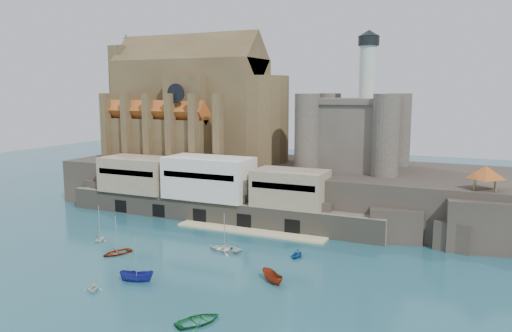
{
  "coord_description": "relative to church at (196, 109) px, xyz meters",
  "views": [
    {
      "loc": [
        41.32,
        -64.99,
        26.42
      ],
      "look_at": [
        -3.16,
        32.0,
        10.44
      ],
      "focal_mm": 35.0,
      "sensor_mm": 36.0,
      "label": 1
    }
  ],
  "objects": [
    {
      "name": "boat_3",
      "position": [
        36.85,
        -60.34,
        -22.13
      ],
      "size": [
        4.06,
        3.03,
        5.62
      ],
      "primitive_type": "imported",
      "rotation": [
        0.0,
        0.0,
        2.61
      ],
      "color": "#197136",
      "rests_on": "ground"
    },
    {
      "name": "boat_4",
      "position": [
        4.35,
        -40.36,
        -22.13
      ],
      "size": [
        2.74,
        2.06,
        2.83
      ],
      "primitive_type": "imported",
      "rotation": [
        0.0,
        0.0,
        3.4
      ],
      "color": "silver",
      "rests_on": "ground"
    },
    {
      "name": "quay",
      "position": [
        13.94,
        -18.78,
        -16.06
      ],
      "size": [
        70.0,
        12.0,
        13.05
      ],
      "color": "#6F6858",
      "rests_on": "ground"
    },
    {
      "name": "boat_6",
      "position": [
        27.09,
        -35.86,
        -22.13
      ],
      "size": [
        1.72,
        4.45,
        6.08
      ],
      "primitive_type": "imported",
      "rotation": [
        0.0,
        0.0,
        4.6
      ],
      "color": "silver",
      "rests_on": "ground"
    },
    {
      "name": "ground",
      "position": [
        24.13,
        -41.85,
        -22.13
      ],
      "size": [
        300.0,
        300.0,
        0.0
      ],
      "primitive_type": "plane",
      "color": "#1A4B58",
      "rests_on": "ground"
    },
    {
      "name": "boat_2",
      "position": [
        22.28,
        -52.99,
        -22.13
      ],
      "size": [
        2.38,
        2.34,
        4.98
      ],
      "primitive_type": "imported",
      "rotation": [
        0.0,
        0.0,
        1.86
      ],
      "color": "navy",
      "rests_on": "ground"
    },
    {
      "name": "pavilion",
      "position": [
        66.13,
        -15.85,
        -9.4
      ],
      "size": [
        6.4,
        6.4,
        5.4
      ],
      "color": "brown",
      "rests_on": "rock_outcrop"
    },
    {
      "name": "boat_5",
      "position": [
        39.67,
        -45.25,
        -22.13
      ],
      "size": [
        2.48,
        2.47,
        4.63
      ],
      "primitive_type": "imported",
      "rotation": [
        0.0,
        0.0,
        4.05
      ],
      "color": "maroon",
      "rests_on": "ground"
    },
    {
      "name": "rock_outcrop",
      "position": [
        66.13,
        -16.01,
        -18.11
      ],
      "size": [
        14.5,
        10.5,
        8.7
      ],
      "color": "#2A2520",
      "rests_on": "ground"
    },
    {
      "name": "church",
      "position": [
        0.0,
        0.0,
        0.0
      ],
      "size": [
        47.0,
        25.93,
        30.51
      ],
      "color": "brown",
      "rests_on": "promontory"
    },
    {
      "name": "promontory",
      "position": [
        23.94,
        -2.48,
        -17.2
      ],
      "size": [
        100.0,
        36.0,
        10.0
      ],
      "color": "#2A2520",
      "rests_on": "ground"
    },
    {
      "name": "boat_7",
      "position": [
        39.26,
        -33.97,
        -22.13
      ],
      "size": [
        2.86,
        1.93,
        3.13
      ],
      "primitive_type": "imported",
      "rotation": [
        0.0,
        0.0,
        6.17
      ],
      "color": "#0F4992",
      "rests_on": "ground"
    },
    {
      "name": "boat_0",
      "position": [
        11.79,
        -44.72,
        -22.13
      ],
      "size": [
        3.75,
        2.23,
        5.06
      ],
      "primitive_type": "imported",
      "rotation": [
        0.0,
        0.0,
        5.93
      ],
      "color": "maroon",
      "rests_on": "ground"
    },
    {
      "name": "boat_1",
      "position": [
        18.93,
        -58.04,
        -22.13
      ],
      "size": [
        3.21,
        3.02,
        3.2
      ],
      "primitive_type": "imported",
      "rotation": [
        0.0,
        0.0,
        0.66
      ],
      "color": "white",
      "rests_on": "ground"
    },
    {
      "name": "castle_keep",
      "position": [
        40.21,
        -0.78,
        -3.81
      ],
      "size": [
        21.2,
        21.2,
        29.3
      ],
      "color": "#4B453B",
      "rests_on": "promontory"
    }
  ]
}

